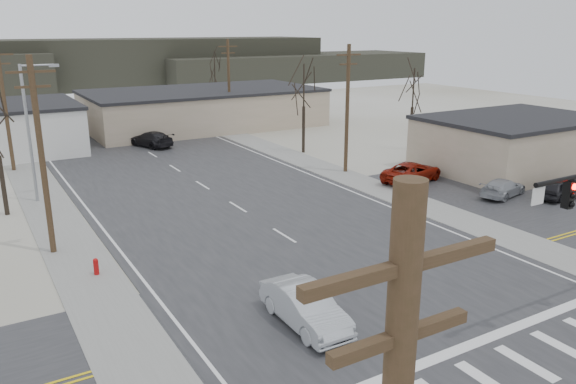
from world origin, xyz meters
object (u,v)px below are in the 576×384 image
object	(u,v)px
car_far_b	(40,112)
car_parked_silver	(503,188)
sedan_crossing	(305,306)
car_parked_dark_a	(555,188)
car_far_a	(151,139)
fire_hydrant	(96,267)
car_parked_red	(412,172)

from	to	relation	value
car_far_b	car_parked_silver	bearing A→B (deg)	-83.94
sedan_crossing	car_far_b	size ratio (longest dim) A/B	1.25
car_parked_dark_a	car_far_a	bearing A→B (deg)	13.13
car_parked_dark_a	car_parked_silver	world-z (taller)	car_parked_dark_a
car_far_a	car_parked_dark_a	size ratio (longest dim) A/B	1.33
car_far_b	car_parked_silver	distance (m)	58.47
fire_hydrant	car_far_b	size ratio (longest dim) A/B	0.23
car_far_b	car_parked_silver	world-z (taller)	car_far_b
sedan_crossing	car_far_b	xyz separation A→B (m)	(-1.53, 61.76, -0.13)
car_far_a	car_parked_dark_a	bearing A→B (deg)	101.55
car_parked_silver	car_far_b	bearing A→B (deg)	8.99
car_parked_dark_a	fire_hydrant	bearing A→B (deg)	66.03
car_far_a	car_far_b	bearing A→B (deg)	-94.71
car_far_a	car_parked_silver	world-z (taller)	car_far_a
car_far_a	car_parked_silver	size ratio (longest dim) A/B	1.22
car_parked_red	car_parked_silver	distance (m)	6.61
car_parked_red	sedan_crossing	bearing A→B (deg)	111.02
sedan_crossing	car_parked_dark_a	xyz separation A→B (m)	(23.73, 5.75, -0.13)
car_far_b	car_parked_red	xyz separation A→B (m)	(19.66, -47.99, 0.11)
car_far_a	car_parked_red	world-z (taller)	car_parked_red
fire_hydrant	car_parked_red	bearing A→B (deg)	11.52
sedan_crossing	car_parked_silver	bearing A→B (deg)	20.70
car_far_a	sedan_crossing	bearing A→B (deg)	62.25
car_far_b	car_parked_red	size ratio (longest dim) A/B	0.69
car_parked_red	car_parked_dark_a	xyz separation A→B (m)	(5.60, -8.02, -0.10)
car_far_a	car_far_b	world-z (taller)	car_far_a
car_far_b	car_far_a	bearing A→B (deg)	-91.64
car_parked_dark_a	sedan_crossing	bearing A→B (deg)	85.60
car_far_a	car_parked_silver	bearing A→B (deg)	99.19
car_far_a	car_parked_red	distance (m)	26.04
car_parked_silver	fire_hydrant	bearing A→B (deg)	74.13
car_far_b	car_parked_red	distance (m)	51.86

